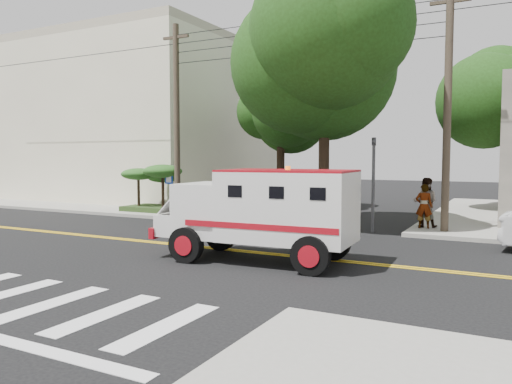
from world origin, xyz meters
The scene contains 13 objects.
ground centered at (0.00, 0.00, 0.00)m, with size 100.00×100.00×0.00m, color black.
sidewalk_nw centered at (-13.50, 13.50, 0.07)m, with size 17.00×17.00×0.15m, color gray.
building_left centered at (-15.50, 15.00, 5.15)m, with size 16.00×14.00×10.00m, color beige.
utility_pole_left centered at (-5.60, 6.00, 4.50)m, with size 0.28×0.28×9.00m, color #382D23.
utility_pole_right centered at (6.30, 6.20, 4.50)m, with size 0.28×0.28×9.00m, color #382D23.
tree_main centered at (1.94, 6.21, 7.20)m, with size 6.08×5.70×9.85m.
tree_left centered at (-2.68, 11.79, 5.73)m, with size 4.48×4.20×7.70m.
traffic_signal centered at (3.80, 5.60, 2.23)m, with size 0.15×0.18×3.60m.
accessibility_sign centered at (-6.20, 6.17, 1.37)m, with size 0.45×0.10×2.02m.
palm_planter centered at (-7.44, 6.62, 1.65)m, with size 3.52×2.63×2.36m.
armored_truck centered at (2.49, -1.06, 1.44)m, with size 5.65×2.50×2.53m.
pedestrian_a centered at (5.50, 6.59, 1.00)m, with size 0.62×0.41×1.70m, color gray.
pedestrian_b centered at (5.50, 6.93, 1.11)m, with size 0.93×0.73×1.92m, color gray.
Camera 1 is at (8.57, -13.11, 2.86)m, focal length 35.00 mm.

